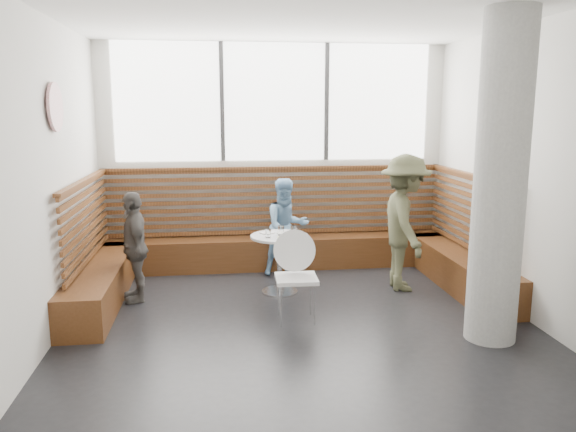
{
  "coord_description": "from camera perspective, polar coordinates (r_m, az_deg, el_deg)",
  "views": [
    {
      "loc": [
        -0.86,
        -5.64,
        2.28
      ],
      "look_at": [
        0.0,
        1.0,
        1.0
      ],
      "focal_mm": 35.0,
      "sensor_mm": 36.0,
      "label": 1
    }
  ],
  "objects": [
    {
      "name": "plate_near",
      "position": [
        7.08,
        -2.14,
        -1.68
      ],
      "size": [
        0.2,
        0.2,
        0.01
      ],
      "primitive_type": "cylinder",
      "color": "white",
      "rests_on": "cafe_table"
    },
    {
      "name": "room",
      "position": [
        5.75,
        1.27,
        4.04
      ],
      "size": [
        5.0,
        5.0,
        3.2
      ],
      "color": "silver",
      "rests_on": "ground"
    },
    {
      "name": "child_back",
      "position": [
        7.76,
        -0.15,
        -1.12
      ],
      "size": [
        0.77,
        0.67,
        1.35
      ],
      "primitive_type": "imported",
      "rotation": [
        0.0,
        0.0,
        0.28
      ],
      "color": "#74A1CA",
      "rests_on": "ground"
    },
    {
      "name": "adult_man",
      "position": [
        7.25,
        11.77,
        -0.66
      ],
      "size": [
        0.73,
        1.16,
        1.73
      ],
      "primitive_type": "imported",
      "rotation": [
        0.0,
        0.0,
        1.49
      ],
      "color": "#4D4F35",
      "rests_on": "ground"
    },
    {
      "name": "menu_card",
      "position": [
        6.8,
        -0.23,
        -2.25
      ],
      "size": [
        0.23,
        0.18,
        0.0
      ],
      "primitive_type": "cube",
      "rotation": [
        0.0,
        0.0,
        -0.19
      ],
      "color": "#A5C64C",
      "rests_on": "cafe_table"
    },
    {
      "name": "glass_left",
      "position": [
        6.84,
        -2.03,
        -1.75
      ],
      "size": [
        0.07,
        0.07,
        0.1
      ],
      "primitive_type": "cylinder",
      "color": "white",
      "rests_on": "cafe_table"
    },
    {
      "name": "plate_far",
      "position": [
        7.06,
        -0.39,
        -1.71
      ],
      "size": [
        0.2,
        0.2,
        0.01
      ],
      "primitive_type": "cylinder",
      "color": "white",
      "rests_on": "cafe_table"
    },
    {
      "name": "glass_mid",
      "position": [
        6.94,
        -0.73,
        -1.48
      ],
      "size": [
        0.08,
        0.08,
        0.12
      ],
      "primitive_type": "cylinder",
      "color": "white",
      "rests_on": "cafe_table"
    },
    {
      "name": "booth",
      "position": [
        7.7,
        -0.74,
        -3.26
      ],
      "size": [
        5.0,
        2.5,
        1.44
      ],
      "color": "#482712",
      "rests_on": "ground"
    },
    {
      "name": "child_left",
      "position": [
        6.95,
        -15.33,
        -3.02
      ],
      "size": [
        0.5,
        0.83,
        1.33
      ],
      "primitive_type": "imported",
      "rotation": [
        0.0,
        0.0,
        -1.34
      ],
      "color": "#514D49",
      "rests_on": "ground"
    },
    {
      "name": "glass_right",
      "position": [
        6.96,
        0.58,
        -1.46
      ],
      "size": [
        0.08,
        0.08,
        0.12
      ],
      "primitive_type": "cylinder",
      "color": "white",
      "rests_on": "cafe_table"
    },
    {
      "name": "cafe_table",
      "position": [
        7.0,
        -0.87,
        -3.64
      ],
      "size": [
        0.72,
        0.72,
        0.74
      ],
      "color": "silver",
      "rests_on": "ground"
    },
    {
      "name": "wall_art",
      "position": [
        6.25,
        -22.58,
        10.18
      ],
      "size": [
        0.03,
        0.5,
        0.5
      ],
      "primitive_type": "cylinder",
      "rotation": [
        0.0,
        1.57,
        0.0
      ],
      "color": "white",
      "rests_on": "room"
    },
    {
      "name": "concrete_column",
      "position": [
        5.77,
        20.75,
        3.33
      ],
      "size": [
        0.5,
        0.5,
        3.2
      ],
      "primitive_type": "cylinder",
      "color": "gray",
      "rests_on": "ground"
    },
    {
      "name": "cafe_chair",
      "position": [
        6.14,
        0.75,
        -5.32
      ],
      "size": [
        0.47,
        0.46,
        0.97
      ],
      "rotation": [
        0.0,
        0.0,
        -0.03
      ],
      "color": "white",
      "rests_on": "ground"
    }
  ]
}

